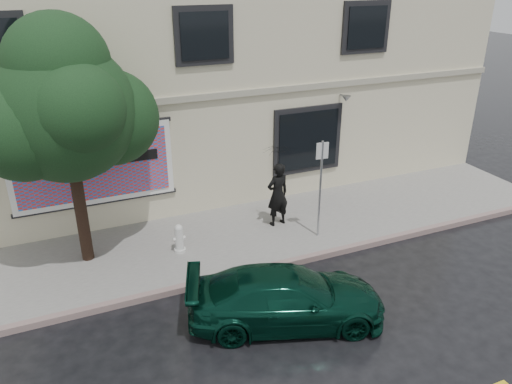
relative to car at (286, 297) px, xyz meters
name	(u,v)px	position (x,y,z in m)	size (l,w,h in m)	color
ground	(284,308)	(0.13, 0.38, -0.59)	(90.00, 90.00, 0.00)	black
sidewalk	(231,238)	(0.13, 3.63, -0.52)	(20.00, 3.50, 0.15)	gray
curb	(257,271)	(0.13, 1.88, -0.52)	(20.00, 0.18, 0.16)	gray
building	(170,74)	(0.14, 9.38, 2.91)	(20.00, 8.12, 7.00)	beige
billboard	(93,167)	(-3.07, 5.30, 1.46)	(4.30, 0.16, 2.20)	white
car	(286,297)	(0.00, 0.00, 0.00)	(1.80, 4.07, 1.19)	#072D21
pedestrian	(278,194)	(1.58, 3.76, 0.48)	(0.67, 0.44, 1.84)	black
umbrella	(278,152)	(1.58, 3.76, 1.73)	(0.90, 0.90, 0.67)	black
street_tree	(65,112)	(-3.57, 3.97, 3.31)	(3.15, 3.15, 5.34)	black
fire_hydrant	(179,239)	(-1.37, 3.38, -0.07)	(0.31, 0.29, 0.77)	silver
sign_pole	(321,181)	(2.31, 2.73, 1.17)	(0.33, 0.06, 2.69)	#A0A3A8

